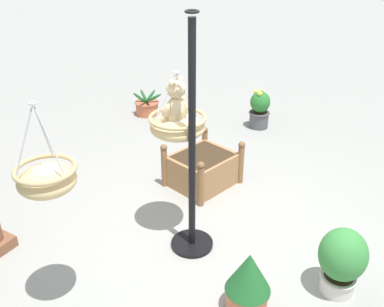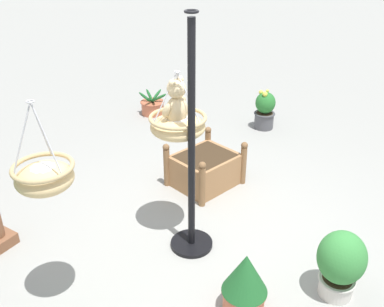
# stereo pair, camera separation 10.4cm
# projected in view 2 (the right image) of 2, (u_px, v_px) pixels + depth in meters

# --- Properties ---
(ground_plane) EXTENTS (40.00, 40.00, 0.00)m
(ground_plane) POSITION_uv_depth(u_px,v_px,m) (201.00, 239.00, 4.55)
(ground_plane) COLOR gray
(display_pole_central) EXTENTS (0.44, 0.44, 2.38)m
(display_pole_central) POSITION_uv_depth(u_px,v_px,m) (192.00, 186.00, 4.14)
(display_pole_central) COLOR black
(display_pole_central) RESTS_ON ground
(hanging_basket_with_teddy) EXTENTS (0.57, 0.57, 0.66)m
(hanging_basket_with_teddy) POSITION_uv_depth(u_px,v_px,m) (178.00, 125.00, 4.12)
(hanging_basket_with_teddy) COLOR tan
(teddy_bear) EXTENTS (0.32, 0.30, 0.47)m
(teddy_bear) POSITION_uv_depth(u_px,v_px,m) (176.00, 105.00, 4.03)
(teddy_bear) COLOR #D1B789
(hanging_basket_left_high) EXTENTS (0.47, 0.47, 0.73)m
(hanging_basket_left_high) POSITION_uv_depth(u_px,v_px,m) (44.00, 176.00, 3.18)
(hanging_basket_left_high) COLOR tan
(wooden_planter_box) EXTENTS (0.97, 0.90, 0.59)m
(wooden_planter_box) POSITION_uv_depth(u_px,v_px,m) (205.00, 168.00, 5.45)
(wooden_planter_box) COLOR #9E7047
(wooden_planter_box) RESTS_ON ground
(potted_plant_fern_front) EXTENTS (0.42, 0.42, 0.67)m
(potted_plant_fern_front) POSITION_uv_depth(u_px,v_px,m) (341.00, 263.00, 3.71)
(potted_plant_fern_front) COLOR beige
(potted_plant_fern_front) RESTS_ON ground
(potted_plant_flowering_red) EXTENTS (0.35, 0.35, 0.66)m
(potted_plant_flowering_red) POSITION_uv_depth(u_px,v_px,m) (265.00, 110.00, 7.00)
(potted_plant_flowering_red) COLOR #4C4C51
(potted_plant_flowering_red) RESTS_ON ground
(potted_plant_tall_leafy) EXTENTS (0.56, 0.51, 0.42)m
(potted_plant_tall_leafy) POSITION_uv_depth(u_px,v_px,m) (153.00, 106.00, 7.62)
(potted_plant_tall_leafy) COLOR #BC6042
(potted_plant_tall_leafy) RESTS_ON ground
(potted_plant_bushy_green) EXTENTS (0.39, 0.39, 0.61)m
(potted_plant_bushy_green) POSITION_uv_depth(u_px,v_px,m) (245.00, 283.00, 3.56)
(potted_plant_bushy_green) COLOR #BC6042
(potted_plant_bushy_green) RESTS_ON ground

